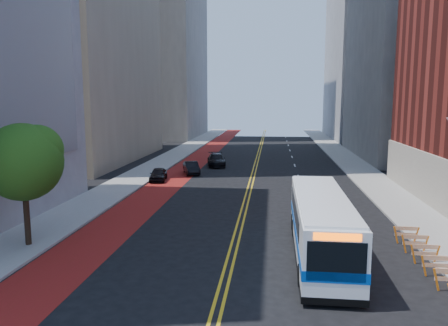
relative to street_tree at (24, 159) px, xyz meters
name	(u,v)px	position (x,y,z in m)	size (l,w,h in m)	color
ground	(218,309)	(11.24, -6.04, -4.91)	(160.00, 160.00, 0.00)	black
sidewalk_left	(143,173)	(-0.76, 23.96, -4.84)	(4.00, 140.00, 0.15)	gray
sidewalk_right	(369,177)	(23.24, 23.96, -4.84)	(4.00, 140.00, 0.15)	gray
bus_lane_paint	(178,174)	(3.14, 23.96, -4.91)	(3.60, 140.00, 0.01)	maroon
center_line_inner	(251,176)	(11.06, 23.96, -4.91)	(0.14, 140.00, 0.01)	gold
center_line_outer	(255,176)	(11.42, 23.96, -4.91)	(0.14, 140.00, 0.01)	gold
lane_dashes	(295,165)	(16.04, 31.96, -4.90)	(0.14, 98.20, 0.01)	silver
midrise_right_near	(431,10)	(34.24, 41.96, 15.09)	(18.00, 26.00, 40.00)	slate
midrise_right_far	(385,1)	(35.24, 71.96, 22.59)	(20.00, 28.00, 55.00)	gray
construction_barriers	(443,269)	(20.84, -2.62, -4.24)	(1.42, 10.91, 1.00)	orange
street_tree	(24,159)	(0.00, 0.00, 0.00)	(4.20, 4.20, 6.70)	black
transit_bus	(321,224)	(15.81, 0.35, -3.21)	(2.69, 11.87, 3.26)	white
car_a	(158,174)	(1.94, 20.10, -4.27)	(1.52, 3.77, 1.29)	black
car_b	(191,168)	(4.49, 24.50, -4.25)	(1.40, 4.01, 1.32)	black
car_c	(216,160)	(6.47, 30.44, -4.17)	(2.07, 5.10, 1.48)	black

